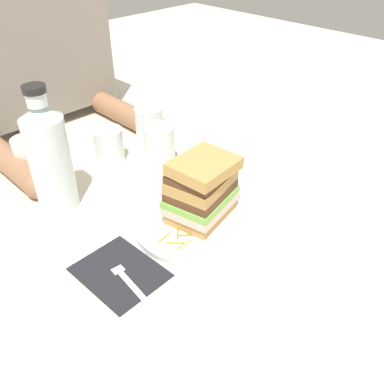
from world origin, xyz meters
The scene contains 26 objects.
ground_plane centered at (0.00, 0.00, 0.00)m, with size 3.00×3.00×0.00m, color beige.
main_plate centered at (0.00, 0.00, 0.01)m, with size 0.27×0.27×0.01m, color white.
sandwich centered at (0.00, 0.00, 0.07)m, with size 0.14×0.12×0.13m.
carrot_shred_0 centered at (-0.07, -0.01, 0.02)m, with size 0.00×0.00×0.03m, color orange.
carrot_shred_1 centered at (-0.06, -0.02, 0.01)m, with size 0.00×0.00×0.03m, color orange.
carrot_shred_2 centered at (-0.09, -0.02, 0.01)m, with size 0.00×0.00×0.03m, color orange.
carrot_shred_3 centered at (-0.09, 0.00, 0.01)m, with size 0.00×0.00×0.03m, color orange.
carrot_shred_4 centered at (-0.08, -0.04, 0.01)m, with size 0.00×0.00×0.03m, color orange.
carrot_shred_5 centered at (0.07, 0.03, 0.02)m, with size 0.00×0.00×0.03m, color orange.
carrot_shred_6 centered at (0.09, 0.03, 0.02)m, with size 0.00×0.00×0.02m, color orange.
carrot_shred_7 centered at (0.11, 0.02, 0.01)m, with size 0.00×0.00×0.02m, color orange.
carrot_shred_8 centered at (0.09, -0.01, 0.01)m, with size 0.00×0.00×0.02m, color orange.
carrot_shred_9 centered at (0.10, 0.01, 0.02)m, with size 0.00×0.00×0.03m, color orange.
carrot_shred_10 centered at (0.10, 0.02, 0.01)m, with size 0.00×0.00×0.02m, color orange.
carrot_shred_11 centered at (0.07, 0.02, 0.01)m, with size 0.00×0.00×0.03m, color orange.
carrot_shred_12 centered at (0.06, 0.02, 0.02)m, with size 0.00×0.00×0.03m, color orange.
napkin_dark centered at (-0.19, 0.00, 0.00)m, with size 0.12×0.14×0.00m, color black.
fork centered at (-0.20, -0.02, 0.00)m, with size 0.03×0.17×0.00m.
knife centered at (0.17, 0.01, 0.00)m, with size 0.02×0.20×0.00m.
juice_glass centered at (0.09, 0.21, 0.04)m, with size 0.07×0.07×0.10m.
water_bottle centered at (-0.16, 0.24, 0.11)m, with size 0.08×0.08×0.25m.
empty_tumbler_0 centered at (-0.15, 0.38, 0.04)m, with size 0.07×0.07×0.09m, color silver.
empty_tumbler_1 centered at (0.15, 0.33, 0.04)m, with size 0.07×0.07×0.09m, color silver.
empty_tumbler_2 centered at (0.01, 0.31, 0.04)m, with size 0.07×0.07×0.08m, color silver.
side_plate centered at (0.30, 0.05, 0.01)m, with size 0.20×0.20×0.01m, color white.
diner_across centered at (-0.01, 0.61, 0.25)m, with size 0.45×0.45×0.57m.
Camera 1 is at (-0.45, -0.43, 0.51)m, focal length 38.63 mm.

